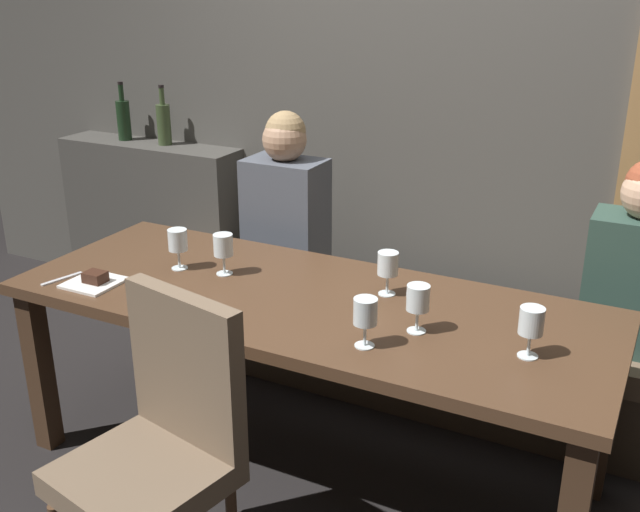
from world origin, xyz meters
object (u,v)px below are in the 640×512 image
at_px(diner_redhead, 286,205).
at_px(wine_glass_center_front, 178,242).
at_px(diner_bearded, 638,262).
at_px(wine_bottle_dark_red, 124,119).
at_px(dining_table, 306,319).
at_px(wine_glass_end_left, 223,246).
at_px(wine_glass_end_right, 365,313).
at_px(wine_glass_center_back, 531,322).
at_px(wine_glass_near_left, 418,299).
at_px(chair_near_side, 162,436).
at_px(dessert_plate, 94,281).
at_px(fork_on_table, 62,279).
at_px(wine_bottle_pale_label, 164,123).
at_px(banquette_bench, 377,342).
at_px(wine_glass_far_left, 388,266).

relative_size(diner_redhead, wine_glass_center_front, 5.00).
distance_m(diner_bearded, wine_bottle_dark_red, 2.80).
xyz_separation_m(dining_table, wine_glass_end_left, (-0.39, 0.05, 0.20)).
height_order(diner_bearded, wine_glass_end_right, diner_bearded).
bearing_deg(diner_redhead, wine_glass_center_front, -99.32).
relative_size(wine_bottle_dark_red, wine_glass_center_back, 1.99).
relative_size(dining_table, wine_glass_near_left, 13.41).
relative_size(chair_near_side, wine_glass_near_left, 5.98).
distance_m(dessert_plate, fork_on_table, 0.15).
height_order(diner_bearded, fork_on_table, diner_bearded).
distance_m(diner_bearded, wine_bottle_pale_label, 2.52).
distance_m(wine_glass_center_back, wine_glass_end_left, 1.21).
xyz_separation_m(diner_bearded, wine_bottle_dark_red, (-2.77, 0.32, 0.26)).
height_order(chair_near_side, wine_glass_end_right, chair_near_side).
bearing_deg(banquette_bench, wine_bottle_dark_red, 168.53).
xyz_separation_m(wine_glass_center_front, fork_on_table, (-0.33, -0.30, -0.11)).
height_order(banquette_bench, wine_bottle_pale_label, wine_bottle_pale_label).
bearing_deg(wine_bottle_pale_label, dessert_plate, -62.82).
distance_m(diner_bearded, wine_glass_end_left, 1.59).
height_order(diner_bearded, wine_bottle_pale_label, wine_bottle_pale_label).
relative_size(chair_near_side, wine_glass_center_back, 5.98).
xyz_separation_m(chair_near_side, wine_glass_center_back, (0.92, 0.64, 0.30)).
distance_m(wine_bottle_dark_red, wine_glass_center_back, 2.79).
distance_m(diner_redhead, wine_bottle_dark_red, 1.33).
bearing_deg(wine_glass_center_front, banquette_bench, 49.75).
bearing_deg(chair_near_side, diner_bearded, 51.59).
bearing_deg(wine_glass_far_left, wine_glass_center_back, -23.09).
bearing_deg(chair_near_side, wine_glass_far_left, 68.09).
bearing_deg(wine_glass_center_back, wine_glass_end_left, 173.73).
bearing_deg(wine_bottle_pale_label, fork_on_table, -68.36).
height_order(wine_bottle_dark_red, dessert_plate, wine_bottle_dark_red).
bearing_deg(banquette_bench, wine_glass_far_left, -65.20).
xyz_separation_m(wine_bottle_dark_red, wine_glass_end_right, (2.06, -1.30, -0.21)).
xyz_separation_m(diner_bearded, wine_glass_far_left, (-0.80, -0.57, 0.05)).
bearing_deg(wine_glass_end_right, diner_redhead, 131.03).
xyz_separation_m(wine_glass_end_right, fork_on_table, (-1.25, -0.03, -0.11)).
distance_m(wine_glass_center_front, wine_glass_near_left, 1.03).
xyz_separation_m(wine_glass_far_left, wine_glass_end_right, (0.09, -0.41, 0.00)).
distance_m(wine_bottle_pale_label, wine_glass_center_front, 1.37).
xyz_separation_m(chair_near_side, dessert_plate, (-0.67, 0.47, 0.20)).
height_order(wine_bottle_dark_red, wine_glass_center_back, wine_bottle_dark_red).
bearing_deg(dining_table, wine_glass_center_front, 178.44).
distance_m(wine_bottle_dark_red, fork_on_table, 1.59).
distance_m(wine_glass_end_right, wine_glass_near_left, 0.20).
distance_m(wine_bottle_dark_red, wine_glass_end_right, 2.45).
distance_m(diner_redhead, wine_glass_far_left, 0.89).
height_order(diner_redhead, fork_on_table, diner_redhead).
bearing_deg(chair_near_side, dessert_plate, 145.10).
height_order(wine_bottle_pale_label, wine_glass_end_right, wine_bottle_pale_label).
height_order(wine_glass_center_back, fork_on_table, wine_glass_center_back).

